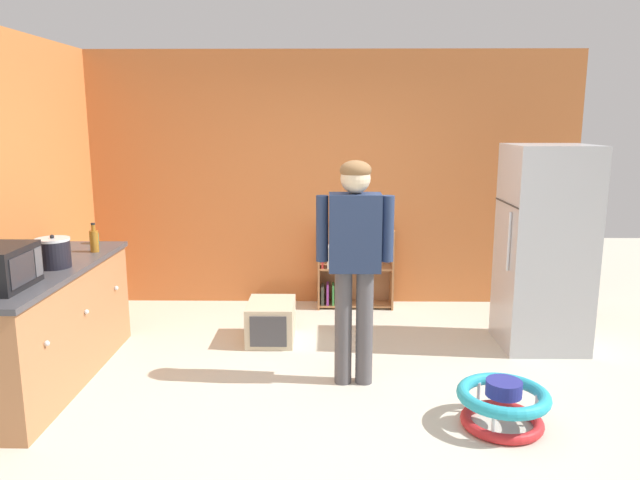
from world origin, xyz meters
The scene contains 16 objects.
ground_plane centered at (0.00, 0.00, 0.00)m, with size 12.00×12.00×0.00m, color beige.
back_wall centered at (0.00, 2.33, 1.35)m, with size 5.20×0.06×2.70m, color #C6703A.
left_side_wall centered at (-2.63, 0.80, 1.35)m, with size 0.06×2.99×2.70m, color #CA7338.
kitchen_counter centered at (-2.20, 0.20, 0.45)m, with size 0.65×2.00×0.90m.
refrigerator centered at (1.83, 1.01, 0.89)m, with size 0.73×0.68×1.78m.
bookshelf centered at (0.18, 2.15, 0.37)m, with size 0.80×0.28×0.85m.
standing_person centered at (0.14, 0.20, 1.04)m, with size 0.57×0.23×1.70m.
baby_walker centered at (1.09, -0.47, 0.16)m, with size 0.60×0.60×0.32m.
pet_carrier centered at (-0.57, 1.09, 0.18)m, with size 0.42×0.55×0.36m.
crock_pot centered at (-2.11, 0.22, 1.01)m, with size 0.25×0.25×0.25m.
banana_bunch centered at (-2.19, 0.61, 0.93)m, with size 0.15×0.16×0.04m.
amber_bottle centered at (-2.01, 0.75, 1.00)m, with size 0.07×0.07×0.25m.
orange_cup centered at (-2.30, 0.07, 0.95)m, with size 0.08×0.08×0.10m, color orange.
green_cup centered at (-2.14, 1.10, 0.95)m, with size 0.08×0.08×0.10m, color green.
teal_cup centered at (-2.40, 0.95, 0.95)m, with size 0.08×0.08×0.10m, color teal.
yellow_cup centered at (-2.40, 0.51, 0.95)m, with size 0.08×0.08×0.10m, color yellow.
Camera 1 is at (-0.06, -4.14, 1.99)m, focal length 33.81 mm.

